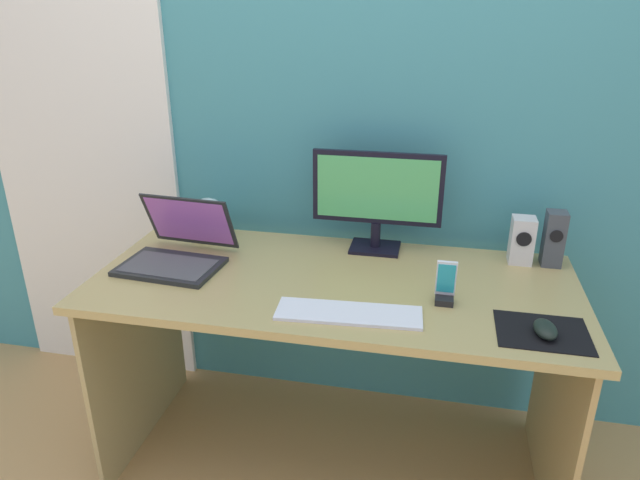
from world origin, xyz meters
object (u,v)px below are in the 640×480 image
Objects in this scene: phone_in_dock at (445,288)px; keyboard_external at (349,313)px; speaker_near_monitor at (522,240)px; fishbowl at (208,218)px; mouse at (545,329)px; speaker_right at (554,239)px; laptop at (177,251)px; monitor at (377,196)px.

keyboard_external is at bearing -153.60° from phone_in_dock.
speaker_near_monitor is at bearing 38.98° from keyboard_external.
phone_in_dock is (-0.26, -0.35, -0.03)m from speaker_near_monitor.
mouse is at bearing -22.71° from fishbowl.
speaker_right is at bearing 72.51° from mouse.
speaker_right is 0.50m from phone_in_dock.
laptop reaches higher than mouse.
mouse is (-0.09, -0.49, -0.08)m from speaker_right.
speaker_near_monitor is 1.20m from laptop.
monitor reaches higher than mouse.
keyboard_external is 3.06× the size of phone_in_dock.
laptop is (-1.27, -0.25, -0.05)m from speaker_right.
speaker_near_monitor is at bearing 54.07° from phone_in_dock.
speaker_near_monitor is 0.44m from phone_in_dock.
mouse is (0.54, -0.00, 0.02)m from keyboard_external.
speaker_right is at bearing -0.81° from monitor.
monitor is 0.52m from speaker_near_monitor.
fishbowl is at bearing 149.88° from mouse.
mouse is at bearing -11.32° from laptop.
monitor is at bearing 125.14° from phone_in_dock.
monitor reaches higher than speaker_right.
speaker_near_monitor is 1.65× the size of mouse.
keyboard_external is at bearing -137.26° from speaker_near_monitor.
fishbowl is at bearing 86.89° from laptop.
keyboard_external is (0.64, -0.24, -0.04)m from laptop.
mouse is (1.19, -0.24, -0.02)m from laptop.
laptop is 0.26m from fishbowl.
monitor is 0.62m from speaker_right.
laptop is at bearing -158.53° from monitor.
speaker_near_monitor is 0.72m from keyboard_external.
monitor is 0.47m from phone_in_dock.
speaker_right is at bearing 11.19° from laptop.
speaker_right reaches higher than keyboard_external.
mouse is (0.52, -0.50, -0.18)m from monitor.
phone_in_dock is at bearing 22.64° from keyboard_external.
monitor is at bearing 84.17° from keyboard_external.
fishbowl is 0.97m from phone_in_dock.
speaker_right is 1.30m from laptop.
phone_in_dock is (0.25, -0.36, -0.16)m from monitor.
phone_in_dock is at bearing -135.45° from speaker_right.
phone_in_dock is at bearing -6.24° from laptop.
speaker_right is 1.40× the size of phone_in_dock.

